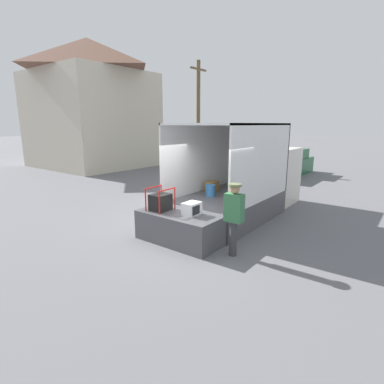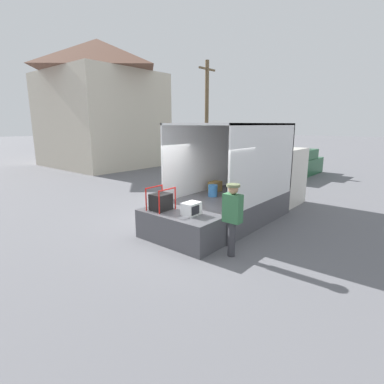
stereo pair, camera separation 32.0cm
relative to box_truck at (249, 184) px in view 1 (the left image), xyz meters
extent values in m
plane|color=slate|center=(-3.45, 0.00, -0.94)|extent=(160.00, 160.00, 0.00)
cube|color=silver|center=(1.48, 0.00, 0.15)|extent=(1.91, 2.22, 2.20)
cube|color=#4C4C51|center=(-1.46, 0.00, -0.54)|extent=(3.98, 2.42, 0.80)
cube|color=white|center=(-1.46, 1.17, 1.03)|extent=(3.98, 0.06, 2.34)
cube|color=white|center=(-1.46, -1.18, 1.03)|extent=(3.98, 0.06, 2.34)
cube|color=white|center=(0.50, 0.00, 1.03)|extent=(0.06, 2.42, 2.34)
cube|color=white|center=(-1.46, 0.00, 2.17)|extent=(3.98, 2.42, 0.06)
cylinder|color=#3370B2|center=(-1.91, 0.41, 0.05)|extent=(0.30, 0.30, 0.38)
cube|color=#B2A893|center=(-0.28, -0.22, 0.00)|extent=(0.44, 0.32, 0.28)
cube|color=#B2A893|center=(-0.42, 0.35, 0.03)|extent=(0.44, 0.32, 0.35)
cube|color=olive|center=(-1.25, 0.80, 0.03)|extent=(0.44, 0.32, 0.35)
cube|color=#4C4C51|center=(-4.01, 0.00, -0.54)|extent=(1.11, 2.30, 0.80)
cube|color=white|center=(-3.92, -0.36, 0.02)|extent=(0.47, 0.35, 0.33)
cube|color=black|center=(-3.97, -0.53, 0.02)|extent=(0.30, 0.01, 0.23)
cube|color=black|center=(-4.11, 0.58, 0.08)|extent=(0.52, 0.44, 0.45)
cylinder|color=slate|center=(-3.90, 0.58, 0.11)|extent=(0.20, 0.24, 0.24)
cylinder|color=red|center=(-4.41, 0.33, 0.17)|extent=(0.04, 0.04, 0.63)
cylinder|color=red|center=(-3.80, 0.33, 0.17)|extent=(0.04, 0.04, 0.63)
cylinder|color=red|center=(-4.41, 0.84, 0.17)|extent=(0.04, 0.04, 0.63)
cylinder|color=red|center=(-3.80, 0.84, 0.17)|extent=(0.04, 0.04, 0.63)
cylinder|color=red|center=(-4.11, 0.33, 0.47)|extent=(0.62, 0.04, 0.04)
cylinder|color=red|center=(-4.11, 0.84, 0.47)|extent=(0.62, 0.04, 0.04)
cylinder|color=#38383D|center=(-3.89, -1.59, -0.52)|extent=(0.18, 0.18, 0.86)
cube|color=#336B42|center=(-3.89, -1.59, 0.25)|extent=(0.24, 0.44, 0.68)
sphere|color=tan|center=(-3.89, -1.59, 0.71)|extent=(0.24, 0.24, 0.24)
cylinder|color=#606B47|center=(-3.89, -1.59, 0.80)|extent=(0.32, 0.32, 0.06)
cube|color=#1E5633|center=(8.24, 1.80, -0.45)|extent=(5.51, 2.03, 0.99)
cube|color=#1E5633|center=(8.90, 1.80, 0.34)|extent=(2.42, 1.87, 0.59)
cube|color=black|center=(6.59, 1.80, 0.11)|extent=(2.20, 1.95, 0.12)
cube|color=beige|center=(3.84, 15.02, 2.42)|extent=(7.00, 7.91, 6.73)
pyramid|color=brown|center=(3.84, 15.02, 6.96)|extent=(7.35, 8.31, 2.35)
cylinder|color=brown|center=(8.52, 8.60, 2.83)|extent=(0.28, 0.28, 7.55)
cube|color=brown|center=(8.52, 8.60, 6.01)|extent=(1.80, 0.14, 0.12)
camera|label=1|loc=(-9.85, -4.92, 2.17)|focal=28.00mm
camera|label=2|loc=(-9.65, -5.17, 2.17)|focal=28.00mm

